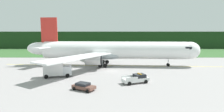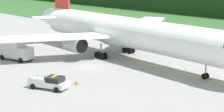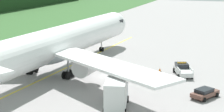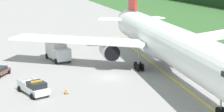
% 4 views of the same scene
% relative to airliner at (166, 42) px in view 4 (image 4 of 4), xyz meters
% --- Properties ---
extents(ground, '(320.00, 320.00, 0.00)m').
position_rel_airliner_xyz_m(ground, '(-0.12, -8.40, -4.71)').
color(ground, gray).
extents(taxiway_centerline_main, '(69.57, 4.60, 0.01)m').
position_rel_airliner_xyz_m(taxiway_centerline_main, '(0.65, -0.04, -4.71)').
color(taxiway_centerline_main, yellow).
rests_on(taxiway_centerline_main, ground).
extents(airliner, '(53.48, 46.58, 14.86)m').
position_rel_airliner_xyz_m(airliner, '(0.00, 0.00, 0.00)').
color(airliner, white).
rests_on(airliner, ground).
extents(ops_pickup_truck, '(5.76, 3.92, 1.94)m').
position_rel_airliner_xyz_m(ops_pickup_truck, '(4.88, -19.76, -3.81)').
color(ops_pickup_truck, silver).
rests_on(ops_pickup_truck, ground).
extents(catering_truck, '(6.55, 3.87, 3.94)m').
position_rel_airliner_xyz_m(catering_truck, '(-12.75, -14.58, -2.77)').
color(catering_truck, silver).
rests_on(catering_truck, ground).
extents(apron_cone, '(0.53, 0.53, 0.66)m').
position_rel_airliner_xyz_m(apron_cone, '(5.69, -15.89, -4.39)').
color(apron_cone, black).
rests_on(apron_cone, ground).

